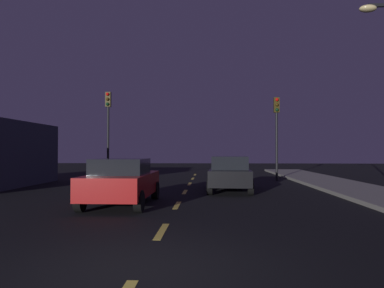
# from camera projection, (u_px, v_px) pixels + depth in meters

# --- Properties ---
(ground_plane) EXTENTS (80.00, 80.00, 0.00)m
(ground_plane) POSITION_uv_depth(u_px,v_px,m) (179.00, 203.00, 12.26)
(ground_plane) COLOR black
(lane_stripe_second) EXTENTS (0.16, 1.60, 0.01)m
(lane_stripe_second) POSITION_uv_depth(u_px,v_px,m) (162.00, 231.00, 7.86)
(lane_stripe_second) COLOR #EACC4C
(lane_stripe_second) RESTS_ON ground_plane
(lane_stripe_third) EXTENTS (0.16, 1.60, 0.01)m
(lane_stripe_third) POSITION_uv_depth(u_px,v_px,m) (177.00, 205.00, 11.66)
(lane_stripe_third) COLOR #EACC4C
(lane_stripe_third) RESTS_ON ground_plane
(lane_stripe_fourth) EXTENTS (0.16, 1.60, 0.01)m
(lane_stripe_fourth) POSITION_uv_depth(u_px,v_px,m) (185.00, 192.00, 15.45)
(lane_stripe_fourth) COLOR #EACC4C
(lane_stripe_fourth) RESTS_ON ground_plane
(lane_stripe_fifth) EXTENTS (0.16, 1.60, 0.01)m
(lane_stripe_fifth) POSITION_uv_depth(u_px,v_px,m) (190.00, 184.00, 19.25)
(lane_stripe_fifth) COLOR #EACC4C
(lane_stripe_fifth) RESTS_ON ground_plane
(lane_stripe_sixth) EXTENTS (0.16, 1.60, 0.01)m
(lane_stripe_sixth) POSITION_uv_depth(u_px,v_px,m) (193.00, 178.00, 23.04)
(lane_stripe_sixth) COLOR #EACC4C
(lane_stripe_sixth) RESTS_ON ground_plane
(lane_stripe_seventh) EXTENTS (0.16, 1.60, 0.01)m
(lane_stripe_seventh) POSITION_uv_depth(u_px,v_px,m) (195.00, 175.00, 26.84)
(lane_stripe_seventh) COLOR #EACC4C
(lane_stripe_seventh) RESTS_ON ground_plane
(traffic_signal_left) EXTENTS (0.32, 0.38, 5.37)m
(traffic_signal_left) POSITION_uv_depth(u_px,v_px,m) (108.00, 119.00, 21.86)
(traffic_signal_left) COLOR black
(traffic_signal_left) RESTS_ON ground_plane
(traffic_signal_right) EXTENTS (0.32, 0.38, 4.97)m
(traffic_signal_right) POSITION_uv_depth(u_px,v_px,m) (277.00, 122.00, 21.38)
(traffic_signal_right) COLOR black
(traffic_signal_right) RESTS_ON ground_plane
(car_stopped_ahead) EXTENTS (2.05, 4.39, 1.53)m
(car_stopped_ahead) POSITION_uv_depth(u_px,v_px,m) (230.00, 173.00, 15.93)
(car_stopped_ahead) COLOR black
(car_stopped_ahead) RESTS_ON ground_plane
(car_adjacent_lane) EXTENTS (1.97, 4.07, 1.51)m
(car_adjacent_lane) POSITION_uv_depth(u_px,v_px,m) (122.00, 181.00, 11.72)
(car_adjacent_lane) COLOR #B21919
(car_adjacent_lane) RESTS_ON ground_plane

